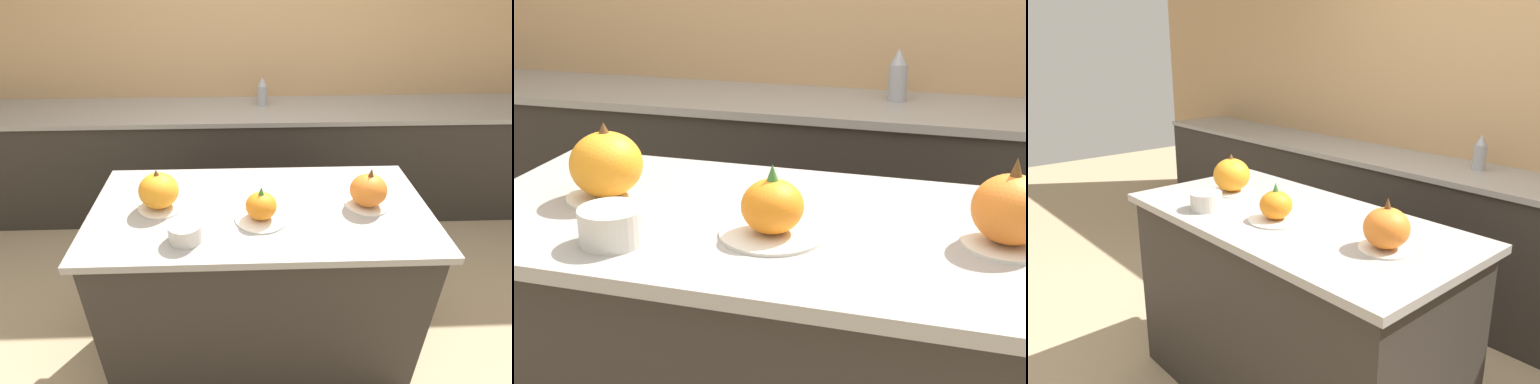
{
  "view_description": "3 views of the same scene",
  "coord_description": "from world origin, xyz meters",
  "views": [
    {
      "loc": [
        -0.08,
        -1.57,
        2.0
      ],
      "look_at": [
        -0.02,
        0.04,
        1.0
      ],
      "focal_mm": 28.0,
      "sensor_mm": 36.0,
      "label": 1
    },
    {
      "loc": [
        0.41,
        -1.5,
        1.58
      ],
      "look_at": [
        -0.03,
        -0.02,
        1.02
      ],
      "focal_mm": 50.0,
      "sensor_mm": 36.0,
      "label": 2
    },
    {
      "loc": [
        1.52,
        -1.4,
        1.66
      ],
      "look_at": [
        -0.07,
        0.02,
        1.03
      ],
      "focal_mm": 35.0,
      "sensor_mm": 36.0,
      "label": 3
    }
  ],
  "objects": [
    {
      "name": "mixing_bowl",
      "position": [
        -0.32,
        -0.23,
        0.98
      ],
      "size": [
        0.14,
        0.14,
        0.08
      ],
      "color": "beige",
      "rests_on": "kitchen_island"
    },
    {
      "name": "pumpkin_cake_center",
      "position": [
        0.0,
        -0.09,
        1.0
      ],
      "size": [
        0.24,
        0.24,
        0.17
      ],
      "color": "silver",
      "rests_on": "kitchen_island"
    },
    {
      "name": "pumpkin_cake_left",
      "position": [
        -0.47,
        0.02,
        1.03
      ],
      "size": [
        0.21,
        0.21,
        0.2
      ],
      "color": "silver",
      "rests_on": "kitchen_island"
    },
    {
      "name": "pumpkin_cake_right",
      "position": [
        0.51,
        -0.0,
        1.02
      ],
      "size": [
        0.2,
        0.2,
        0.2
      ],
      "color": "silver",
      "rests_on": "kitchen_island"
    },
    {
      "name": "wall_back",
      "position": [
        0.0,
        1.74,
        1.25
      ],
      "size": [
        8.0,
        0.06,
        2.5
      ],
      "color": "tan",
      "rests_on": "ground_plane"
    },
    {
      "name": "bottle_tall",
      "position": [
        0.08,
        1.5,
        1.03
      ],
      "size": [
        0.08,
        0.08,
        0.22
      ],
      "color": "#99999E",
      "rests_on": "back_counter"
    },
    {
      "name": "back_counter",
      "position": [
        0.0,
        1.41,
        0.46
      ],
      "size": [
        6.0,
        0.6,
        0.92
      ],
      "color": "#2D2823",
      "rests_on": "ground_plane"
    }
  ]
}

